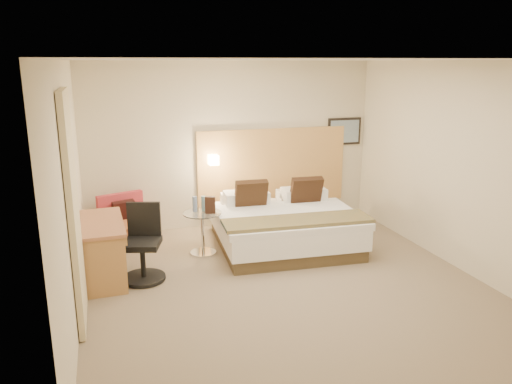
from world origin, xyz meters
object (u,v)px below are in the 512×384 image
object	(u,v)px
desk	(103,234)
desk_chair	(143,249)
side_table	(203,231)
lounge_chair	(126,225)
bed	(283,225)

from	to	relation	value
desk	desk_chair	world-z (taller)	desk_chair
side_table	desk	size ratio (longest dim) A/B	0.57
lounge_chair	desk	bearing A→B (deg)	-105.36
side_table	desk_chair	bearing A→B (deg)	-144.06
lounge_chair	desk	distance (m)	1.28
desk	desk_chair	size ratio (longest dim) A/B	1.28
desk	lounge_chair	bearing A→B (deg)	74.64
side_table	desk	xyz separation A→B (m)	(-1.35, -0.46, 0.25)
bed	desk	distance (m)	2.63
lounge_chair	desk_chair	size ratio (longest dim) A/B	0.90
bed	desk_chair	distance (m)	2.20
lounge_chair	side_table	size ratio (longest dim) A/B	1.24
bed	desk_chair	world-z (taller)	bed
lounge_chair	side_table	xyz separation A→B (m)	(1.02, -0.74, 0.04)
side_table	desk_chair	size ratio (longest dim) A/B	0.73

